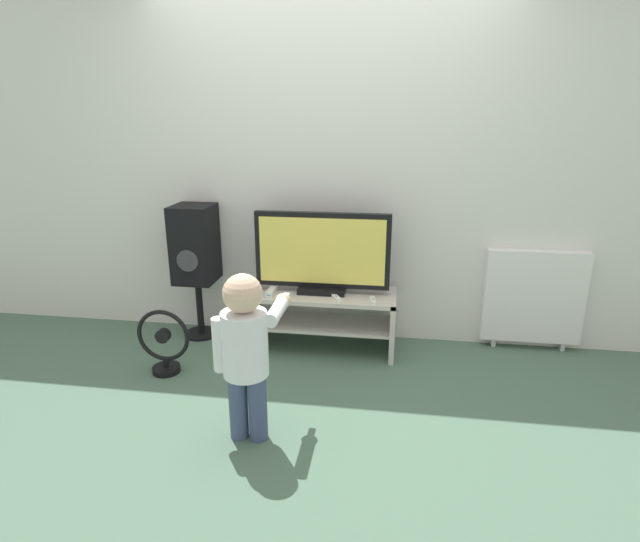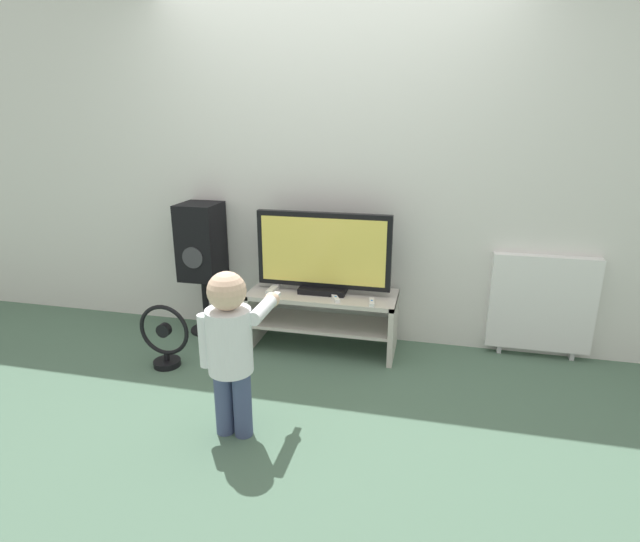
{
  "view_description": "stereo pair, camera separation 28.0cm",
  "coord_description": "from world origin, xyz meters",
  "px_view_note": "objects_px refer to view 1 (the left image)",
  "views": [
    {
      "loc": [
        0.48,
        -3.12,
        1.64
      ],
      "look_at": [
        0.0,
        0.13,
        0.62
      ],
      "focal_mm": 28.0,
      "sensor_mm": 36.0,
      "label": 1
    },
    {
      "loc": [
        0.76,
        -3.07,
        1.64
      ],
      "look_at": [
        0.0,
        0.13,
        0.62
      ],
      "focal_mm": 28.0,
      "sensor_mm": 36.0,
      "label": 2
    }
  ],
  "objects_px": {
    "child": "(246,344)",
    "speaker_tower": "(195,248)",
    "game_console": "(272,291)",
    "floor_fan": "(164,344)",
    "television": "(322,254)",
    "remote_primary": "(373,301)",
    "radiator": "(533,297)",
    "remote_secondary": "(336,298)"
  },
  "relations": [
    {
      "from": "child",
      "to": "speaker_tower",
      "type": "xyz_separation_m",
      "value": [
        -0.74,
        1.2,
        0.17
      ]
    },
    {
      "from": "game_console",
      "to": "speaker_tower",
      "type": "xyz_separation_m",
      "value": [
        -0.61,
        0.15,
        0.26
      ]
    },
    {
      "from": "game_console",
      "to": "floor_fan",
      "type": "relative_size",
      "value": 0.42
    },
    {
      "from": "television",
      "to": "game_console",
      "type": "height_order",
      "value": "television"
    },
    {
      "from": "television",
      "to": "speaker_tower",
      "type": "distance_m",
      "value": 0.97
    },
    {
      "from": "television",
      "to": "child",
      "type": "bearing_deg",
      "value": -101.16
    },
    {
      "from": "game_console",
      "to": "child",
      "type": "height_order",
      "value": "child"
    },
    {
      "from": "television",
      "to": "child",
      "type": "distance_m",
      "value": 1.17
    },
    {
      "from": "television",
      "to": "game_console",
      "type": "distance_m",
      "value": 0.45
    },
    {
      "from": "speaker_tower",
      "to": "floor_fan",
      "type": "xyz_separation_m",
      "value": [
        -0.01,
        -0.61,
        -0.5
      ]
    },
    {
      "from": "television",
      "to": "remote_primary",
      "type": "relative_size",
      "value": 7.16
    },
    {
      "from": "child",
      "to": "radiator",
      "type": "relative_size",
      "value": 1.23
    },
    {
      "from": "game_console",
      "to": "speaker_tower",
      "type": "relative_size",
      "value": 0.18
    },
    {
      "from": "remote_primary",
      "to": "speaker_tower",
      "type": "distance_m",
      "value": 1.38
    },
    {
      "from": "speaker_tower",
      "to": "television",
      "type": "bearing_deg",
      "value": -3.88
    },
    {
      "from": "radiator",
      "to": "remote_secondary",
      "type": "bearing_deg",
      "value": -166.26
    },
    {
      "from": "remote_primary",
      "to": "child",
      "type": "height_order",
      "value": "child"
    },
    {
      "from": "remote_primary",
      "to": "floor_fan",
      "type": "xyz_separation_m",
      "value": [
        -1.35,
        -0.38,
        -0.24
      ]
    },
    {
      "from": "floor_fan",
      "to": "radiator",
      "type": "bearing_deg",
      "value": 16.62
    },
    {
      "from": "remote_secondary",
      "to": "floor_fan",
      "type": "xyz_separation_m",
      "value": [
        -1.09,
        -0.4,
        -0.24
      ]
    },
    {
      "from": "game_console",
      "to": "remote_secondary",
      "type": "distance_m",
      "value": 0.47
    },
    {
      "from": "remote_primary",
      "to": "remote_secondary",
      "type": "distance_m",
      "value": 0.25
    },
    {
      "from": "speaker_tower",
      "to": "child",
      "type": "bearing_deg",
      "value": -58.35
    },
    {
      "from": "remote_primary",
      "to": "speaker_tower",
      "type": "xyz_separation_m",
      "value": [
        -1.33,
        0.22,
        0.26
      ]
    },
    {
      "from": "game_console",
      "to": "speaker_tower",
      "type": "distance_m",
      "value": 0.68
    },
    {
      "from": "game_console",
      "to": "floor_fan",
      "type": "height_order",
      "value": "game_console"
    },
    {
      "from": "child",
      "to": "floor_fan",
      "type": "bearing_deg",
      "value": 141.66
    },
    {
      "from": "floor_fan",
      "to": "remote_primary",
      "type": "bearing_deg",
      "value": 15.91
    },
    {
      "from": "child",
      "to": "television",
      "type": "bearing_deg",
      "value": 78.84
    },
    {
      "from": "child",
      "to": "game_console",
      "type": "bearing_deg",
      "value": 96.92
    },
    {
      "from": "remote_primary",
      "to": "speaker_tower",
      "type": "relative_size",
      "value": 0.13
    },
    {
      "from": "child",
      "to": "speaker_tower",
      "type": "bearing_deg",
      "value": 121.65
    },
    {
      "from": "child",
      "to": "remote_primary",
      "type": "bearing_deg",
      "value": 58.7
    },
    {
      "from": "remote_primary",
      "to": "radiator",
      "type": "bearing_deg",
      "value": 17.46
    },
    {
      "from": "remote_primary",
      "to": "child",
      "type": "distance_m",
      "value": 1.15
    },
    {
      "from": "speaker_tower",
      "to": "floor_fan",
      "type": "bearing_deg",
      "value": -91.13
    },
    {
      "from": "child",
      "to": "remote_secondary",
      "type": "bearing_deg",
      "value": 71.01
    },
    {
      "from": "game_console",
      "to": "radiator",
      "type": "bearing_deg",
      "value": 8.89
    },
    {
      "from": "television",
      "to": "floor_fan",
      "type": "bearing_deg",
      "value": -151.03
    },
    {
      "from": "remote_primary",
      "to": "radiator",
      "type": "relative_size",
      "value": 0.18
    },
    {
      "from": "television",
      "to": "radiator",
      "type": "relative_size",
      "value": 1.29
    },
    {
      "from": "remote_primary",
      "to": "remote_secondary",
      "type": "height_order",
      "value": "same"
    }
  ]
}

